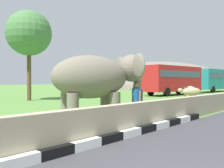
{
  "coord_description": "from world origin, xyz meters",
  "views": [
    {
      "loc": [
        -3.17,
        -0.82,
        1.72
      ],
      "look_at": [
        4.08,
        5.7,
        1.6
      ],
      "focal_mm": 39.66,
      "sensor_mm": 36.0,
      "label": 1
    }
  ],
  "objects_px": {
    "person_handler": "(137,100)",
    "bus_red": "(173,78)",
    "bus_teal": "(213,79)",
    "cow_far": "(190,89)",
    "elephant": "(99,78)",
    "cow_near": "(190,90)",
    "cow_mid": "(191,92)"
  },
  "relations": [
    {
      "from": "person_handler",
      "to": "bus_red",
      "type": "xyz_separation_m",
      "value": [
        18.97,
        8.4,
        1.15
      ]
    },
    {
      "from": "bus_teal",
      "to": "cow_far",
      "type": "distance_m",
      "value": 16.54
    },
    {
      "from": "bus_red",
      "to": "cow_far",
      "type": "height_order",
      "value": "bus_red"
    },
    {
      "from": "elephant",
      "to": "cow_far",
      "type": "xyz_separation_m",
      "value": [
        16.58,
        3.69,
        -0.97
      ]
    },
    {
      "from": "cow_near",
      "to": "cow_far",
      "type": "height_order",
      "value": "same"
    },
    {
      "from": "cow_near",
      "to": "bus_red",
      "type": "bearing_deg",
      "value": 44.36
    },
    {
      "from": "elephant",
      "to": "bus_teal",
      "type": "bearing_deg",
      "value": 12.37
    },
    {
      "from": "person_handler",
      "to": "cow_far",
      "type": "relative_size",
      "value": 0.86
    },
    {
      "from": "elephant",
      "to": "cow_far",
      "type": "relative_size",
      "value": 2.1
    },
    {
      "from": "bus_red",
      "to": "bus_teal",
      "type": "distance_m",
      "value": 12.29
    },
    {
      "from": "elephant",
      "to": "cow_far",
      "type": "distance_m",
      "value": 17.01
    },
    {
      "from": "person_handler",
      "to": "cow_far",
      "type": "xyz_separation_m",
      "value": [
        15.12,
        4.48,
        -0.06
      ]
    },
    {
      "from": "person_handler",
      "to": "cow_mid",
      "type": "height_order",
      "value": "person_handler"
    },
    {
      "from": "bus_red",
      "to": "cow_far",
      "type": "distance_m",
      "value": 5.62
    },
    {
      "from": "bus_red",
      "to": "bus_teal",
      "type": "relative_size",
      "value": 0.99
    },
    {
      "from": "bus_red",
      "to": "bus_teal",
      "type": "bearing_deg",
      "value": -2.01
    },
    {
      "from": "cow_near",
      "to": "cow_far",
      "type": "relative_size",
      "value": 0.86
    },
    {
      "from": "elephant",
      "to": "bus_red",
      "type": "bearing_deg",
      "value": 20.43
    },
    {
      "from": "cow_mid",
      "to": "cow_far",
      "type": "bearing_deg",
      "value": 24.88
    },
    {
      "from": "cow_near",
      "to": "cow_mid",
      "type": "distance_m",
      "value": 5.25
    },
    {
      "from": "bus_red",
      "to": "cow_near",
      "type": "height_order",
      "value": "bus_red"
    },
    {
      "from": "bus_teal",
      "to": "elephant",
      "type": "bearing_deg",
      "value": -167.63
    },
    {
      "from": "person_handler",
      "to": "bus_teal",
      "type": "xyz_separation_m",
      "value": [
        31.24,
        7.97,
        1.16
      ]
    },
    {
      "from": "elephant",
      "to": "person_handler",
      "type": "xyz_separation_m",
      "value": [
        1.46,
        -0.79,
        -0.92
      ]
    },
    {
      "from": "person_handler",
      "to": "elephant",
      "type": "bearing_deg",
      "value": 151.46
    },
    {
      "from": "bus_teal",
      "to": "cow_far",
      "type": "relative_size",
      "value": 4.84
    },
    {
      "from": "person_handler",
      "to": "cow_far",
      "type": "distance_m",
      "value": 15.77
    },
    {
      "from": "elephant",
      "to": "cow_near",
      "type": "height_order",
      "value": "elephant"
    },
    {
      "from": "person_handler",
      "to": "cow_near",
      "type": "bearing_deg",
      "value": 16.31
    },
    {
      "from": "cow_near",
      "to": "cow_far",
      "type": "bearing_deg",
      "value": 24.74
    },
    {
      "from": "cow_near",
      "to": "elephant",
      "type": "bearing_deg",
      "value": -167.72
    },
    {
      "from": "cow_far",
      "to": "bus_teal",
      "type": "bearing_deg",
      "value": 12.21
    }
  ]
}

